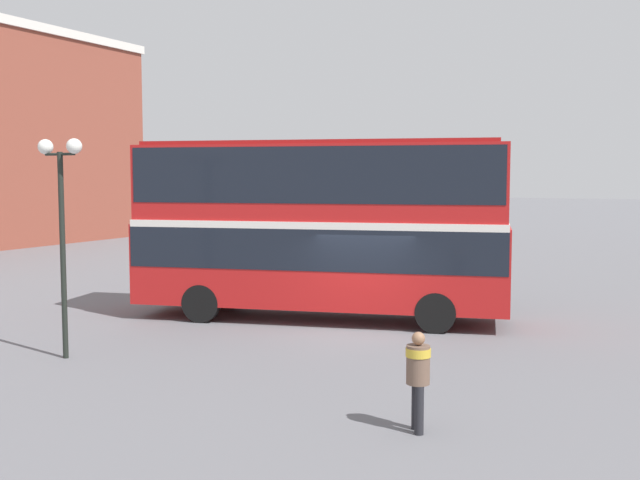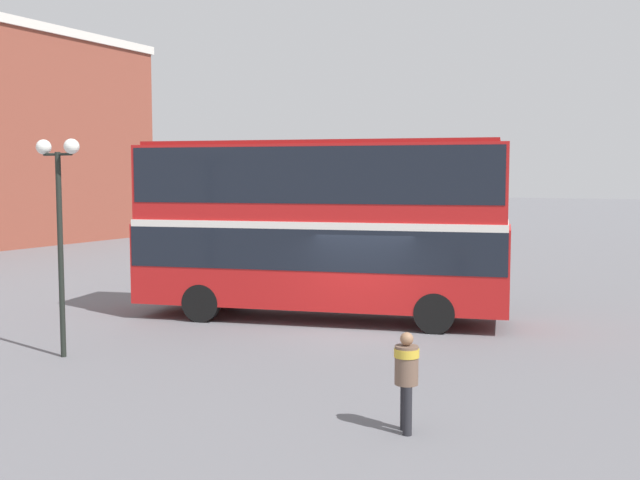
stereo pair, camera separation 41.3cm
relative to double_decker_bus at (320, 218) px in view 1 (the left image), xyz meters
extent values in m
plane|color=slate|center=(1.76, -1.27, -2.84)|extent=(240.00, 240.00, 0.00)
cube|color=red|center=(0.00, 0.00, -1.28)|extent=(10.62, 4.95, 2.24)
cube|color=red|center=(0.00, 0.00, 0.94)|extent=(10.45, 4.84, 2.19)
cube|color=black|center=(0.00, 0.00, -0.77)|extent=(10.53, 4.95, 1.10)
cube|color=black|center=(0.00, 0.00, 1.20)|extent=(10.31, 4.83, 1.49)
cube|color=silver|center=(0.00, 0.00, -0.13)|extent=(10.53, 4.95, 0.20)
cube|color=maroon|center=(0.00, 0.00, 2.08)|extent=(9.96, 4.55, 0.10)
cylinder|color=black|center=(2.93, 1.90, -2.32)|extent=(1.09, 0.54, 1.05)
cylinder|color=black|center=(3.48, -0.33, -2.32)|extent=(1.09, 0.54, 1.05)
cylinder|color=black|center=(-3.28, 0.38, -2.32)|extent=(1.09, 0.54, 1.05)
cylinder|color=black|center=(-2.73, -1.85, -2.32)|extent=(1.09, 0.54, 1.05)
cylinder|color=#232328|center=(5.58, -7.72, -2.45)|extent=(0.14, 0.14, 0.77)
cylinder|color=#232328|center=(5.46, -7.52, -2.45)|extent=(0.14, 0.14, 0.77)
cylinder|color=brown|center=(5.52, -7.62, -1.76)|extent=(0.51, 0.51, 0.61)
cylinder|color=gold|center=(5.52, -7.62, -1.57)|extent=(0.54, 0.54, 0.13)
sphere|color=#936B4C|center=(5.52, -7.62, -1.35)|extent=(0.21, 0.21, 0.21)
cube|color=slate|center=(-7.18, 10.11, -2.16)|extent=(4.84, 2.75, 0.83)
cube|color=black|center=(-7.36, 10.14, -1.45)|extent=(2.66, 2.13, 0.59)
cylinder|color=black|center=(-5.62, 10.66, -2.53)|extent=(0.66, 0.34, 0.63)
cylinder|color=black|center=(-5.96, 8.99, -2.53)|extent=(0.66, 0.34, 0.63)
cylinder|color=black|center=(-8.40, 11.22, -2.53)|extent=(0.66, 0.34, 0.63)
cylinder|color=black|center=(-8.74, 9.55, -2.53)|extent=(0.66, 0.34, 0.63)
cylinder|color=black|center=(-3.03, -6.54, -0.57)|extent=(0.12, 0.12, 4.54)
cylinder|color=black|center=(-3.03, -6.54, 1.65)|extent=(0.84, 0.06, 0.06)
sphere|color=white|center=(-3.45, -6.54, 1.82)|extent=(0.33, 0.33, 0.33)
sphere|color=white|center=(-2.61, -6.54, 1.82)|extent=(0.33, 0.33, 0.33)
camera|label=1|loc=(9.28, -18.58, 1.19)|focal=42.00mm
camera|label=2|loc=(9.64, -18.39, 1.19)|focal=42.00mm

